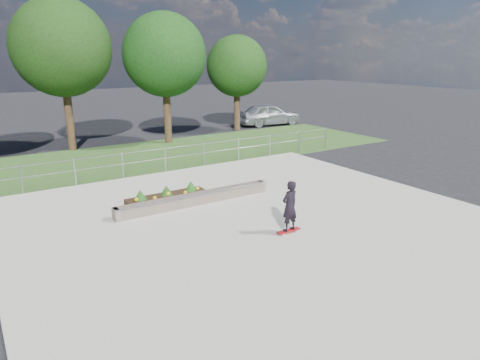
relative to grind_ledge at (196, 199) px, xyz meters
The scene contains 11 objects.
ground 2.89m from the grind_ledge, 71.90° to the right, with size 120.00×120.00×0.00m, color black.
grass_verge 8.32m from the grind_ledge, 83.83° to the left, with size 30.00×8.00×0.02m, color #2E5020.
concrete_slab 2.89m from the grind_ledge, 71.90° to the right, with size 15.00×15.00×0.06m, color #AEA89A.
fence 4.87m from the grind_ledge, 79.37° to the left, with size 20.06×0.06×1.20m.
tree_mid_left 13.47m from the grind_ledge, 97.46° to the left, with size 5.25×5.25×8.25m.
tree_mid_right 12.91m from the grind_ledge, 70.93° to the left, with size 4.90×4.90×7.70m.
tree_far_right 16.69m from the grind_ledge, 52.22° to the left, with size 4.20×4.20×6.60m.
grind_ledge is the anchor object (origin of this frame).
planter_bed 1.02m from the grind_ledge, 138.26° to the left, with size 3.00×1.20×0.61m.
skateboarder 4.08m from the grind_ledge, 73.19° to the right, with size 0.80×0.44×1.65m.
parked_car 18.83m from the grind_ledge, 45.42° to the left, with size 1.98×4.93×1.68m, color #A4A8AD.
Camera 1 is at (-7.50, -10.39, 5.27)m, focal length 32.00 mm.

